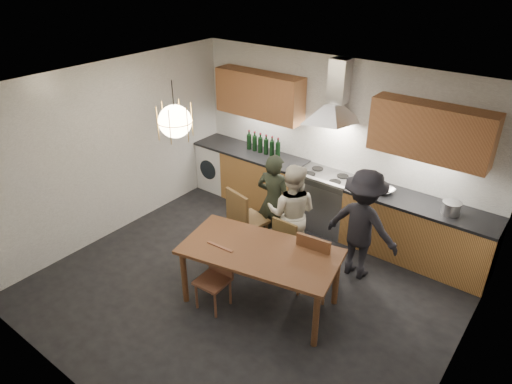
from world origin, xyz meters
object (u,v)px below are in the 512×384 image
Objects in this scene: person_left at (274,201)px; mixing_bowl at (384,190)px; chair_back_left at (244,217)px; dining_table at (260,257)px; wine_bottles at (263,144)px; person_mid at (292,213)px; person_right at (362,225)px; chair_front at (216,273)px; stock_pot at (451,208)px.

mixing_bowl is (1.26, 0.90, 0.21)m from person_left.
chair_back_left is 3.64× the size of mixing_bowl.
chair_back_left is 0.69× the size of person_left.
dining_table is 2.98× the size of wine_bottles.
person_mid is at bearing 155.84° from person_left.
dining_table is at bearing -107.54° from mixing_bowl.
person_right is at bearing 178.54° from person_left.
chair_front is at bearing 90.31° from person_left.
wine_bottles is at bearing -19.65° from person_right.
person_right is 0.78m from mixing_bowl.
person_left reaches higher than wine_bottles.
chair_back_left is at bearing -138.58° from mixing_bowl.
mixing_bowl is at bearing 178.32° from stock_pot.
chair_front is 1.19× the size of wine_bottles.
chair_front is at bearing 124.59° from chair_back_left.
wine_bottles reaches higher than chair_front.
person_right is (0.93, 0.25, 0.04)m from person_mid.
person_right is at bearing 52.41° from chair_front.
chair_back_left is 1.25× the size of chair_front.
mixing_bowl is at bearing -125.94° from chair_back_left.
person_mid reaches higher than mixing_bowl.
person_right is (1.54, 0.55, 0.19)m from chair_back_left.
chair_back_left reaches higher than mixing_bowl.
dining_table is 1.39× the size of person_mid.
person_right reaches higher than chair_front.
person_right is (1.11, 1.61, 0.31)m from chair_front.
person_left is 1.01× the size of person_mid.
person_right is at bearing 49.55° from dining_table.
chair_front is 3.50× the size of stock_pot.
chair_back_left is 1.48× the size of wine_bottles.
mixing_bowl is at bearing -84.99° from person_right.
person_mid is 1.75m from wine_bottles.
chair_front is 1.98m from person_right.
chair_back_left is at bearing 127.13° from dining_table.
wine_bottles is (-0.70, 1.40, 0.49)m from chair_back_left.
chair_back_left is at bearing 20.86° from person_right.
chair_front is 2.78m from wine_bottles.
person_left is (-0.20, 1.47, 0.27)m from chair_front.
dining_table is 2.51× the size of chair_front.
chair_front is 1.51m from person_left.
stock_pot is (2.17, 0.87, 0.25)m from person_left.
chair_back_left reaches higher than dining_table.
person_right is at bearing 172.90° from person_mid.
person_mid is 0.96m from person_right.
person_mid is at bearing 16.43° from person_right.
chair_back_left is 2.75m from stock_pot.
wine_bottles reaches higher than dining_table.
person_mid is at bearing -130.82° from mixing_bowl.
stock_pot is at bearing -173.39° from person_mid.
person_mid is 2.06m from stock_pot.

